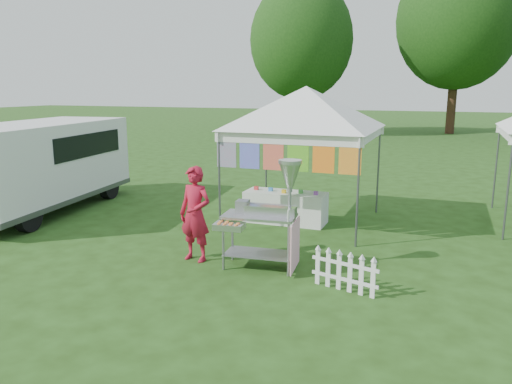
% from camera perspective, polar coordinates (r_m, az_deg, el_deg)
% --- Properties ---
extents(ground, '(120.00, 120.00, 0.00)m').
position_cam_1_polar(ground, '(8.20, -1.23, -9.38)').
color(ground, '#224012').
rests_on(ground, ground).
extents(canopy_main, '(4.24, 4.24, 3.45)m').
position_cam_1_polar(canopy_main, '(10.95, 5.77, 11.90)').
color(canopy_main, '#59595E').
rests_on(canopy_main, ground).
extents(tree_left, '(6.40, 6.40, 9.53)m').
position_cam_1_polar(tree_left, '(32.44, 5.22, 16.91)').
color(tree_left, '#372314').
rests_on(tree_left, ground).
extents(tree_mid, '(7.60, 7.60, 11.52)m').
position_cam_1_polar(tree_mid, '(35.31, 22.12, 17.83)').
color(tree_mid, '#372314').
rests_on(tree_mid, ground).
extents(donut_cart, '(1.32, 1.03, 1.84)m').
position_cam_1_polar(donut_cart, '(8.11, 1.69, -1.59)').
color(donut_cart, gray).
rests_on(donut_cart, ground).
extents(vendor, '(0.66, 0.48, 1.66)m').
position_cam_1_polar(vendor, '(8.67, -6.96, -2.51)').
color(vendor, '#AD152D').
rests_on(vendor, ground).
extents(cargo_van, '(2.69, 5.37, 2.14)m').
position_cam_1_polar(cargo_van, '(13.23, -23.27, 3.01)').
color(cargo_van, white).
rests_on(cargo_van, ground).
extents(picket_fence, '(1.05, 0.31, 0.56)m').
position_cam_1_polar(picket_fence, '(7.58, 10.07, -9.05)').
color(picket_fence, white).
rests_on(picket_fence, ground).
extents(display_table, '(1.80, 0.70, 0.69)m').
position_cam_1_polar(display_table, '(11.16, 3.38, -1.75)').
color(display_table, white).
rests_on(display_table, ground).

